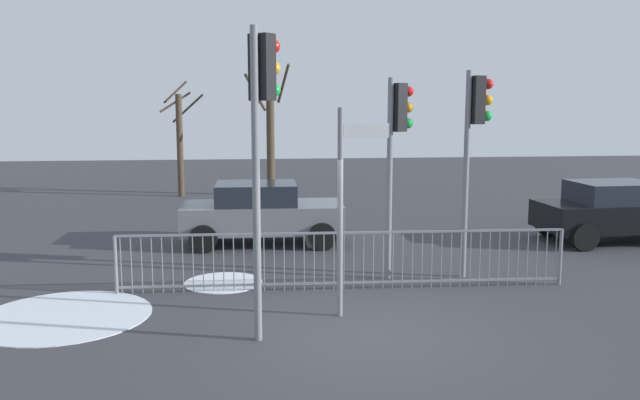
% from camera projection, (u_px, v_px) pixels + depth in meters
% --- Properties ---
extents(ground_plane, '(60.00, 60.00, 0.00)m').
position_uv_depth(ground_plane, '(365.00, 333.00, 9.52)').
color(ground_plane, '#38383D').
extents(traffic_light_foreground_left, '(0.56, 0.36, 3.96)m').
position_uv_depth(traffic_light_foreground_left, '(474.00, 127.00, 12.23)').
color(traffic_light_foreground_left, slate).
rests_on(traffic_light_foreground_left, ground).
extents(traffic_light_mid_left, '(0.45, 0.48, 4.39)m').
position_uv_depth(traffic_light_mid_left, '(262.00, 113.00, 8.90)').
color(traffic_light_mid_left, slate).
rests_on(traffic_light_mid_left, ground).
extents(traffic_light_rear_left, '(0.53, 0.40, 3.83)m').
position_uv_depth(traffic_light_rear_left, '(397.00, 133.00, 12.18)').
color(traffic_light_rear_left, slate).
rests_on(traffic_light_rear_left, ground).
extents(direction_sign_post, '(0.79, 0.10, 3.29)m').
position_uv_depth(direction_sign_post, '(344.00, 202.00, 10.04)').
color(direction_sign_post, slate).
rests_on(direction_sign_post, ground).
extents(pedestrian_guard_railing, '(8.16, 0.31, 1.07)m').
position_uv_depth(pedestrian_guard_railing, '(344.00, 260.00, 11.69)').
color(pedestrian_guard_railing, slate).
rests_on(pedestrian_guard_railing, ground).
extents(car_grey_mid, '(3.81, 1.95, 1.47)m').
position_uv_depth(car_grey_mid, '(261.00, 212.00, 15.49)').
color(car_grey_mid, slate).
rests_on(car_grey_mid, ground).
extents(car_black_near, '(3.86, 2.05, 1.47)m').
position_uv_depth(car_black_near, '(617.00, 210.00, 15.73)').
color(car_black_near, black).
rests_on(car_black_near, ground).
extents(bare_tree_left, '(1.65, 1.64, 5.01)m').
position_uv_depth(bare_tree_left, '(270.00, 121.00, 23.27)').
color(bare_tree_left, '#473828').
rests_on(bare_tree_left, ground).
extents(bare_tree_centre, '(1.61, 1.00, 4.15)m').
position_uv_depth(bare_tree_centre, '(180.00, 140.00, 23.23)').
color(bare_tree_centre, '#473828').
rests_on(bare_tree_centre, ground).
extents(snow_patch_kerb, '(2.73, 2.73, 0.01)m').
position_uv_depth(snow_patch_kerb, '(64.00, 316.00, 10.28)').
color(snow_patch_kerb, silver).
rests_on(snow_patch_kerb, ground).
extents(snow_patch_island, '(1.47, 1.47, 0.01)m').
position_uv_depth(snow_patch_island, '(223.00, 283.00, 12.18)').
color(snow_patch_island, white).
rests_on(snow_patch_island, ground).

